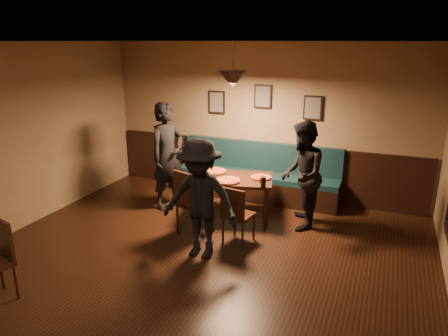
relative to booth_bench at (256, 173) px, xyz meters
name	(u,v)px	position (x,y,z in m)	size (l,w,h in m)	color
floor	(172,290)	(0.00, -3.20, -0.50)	(7.00, 7.00, 0.00)	black
ceiling	(161,42)	(0.00, -3.20, 2.30)	(7.00, 7.00, 0.00)	silver
wall_back	(263,121)	(0.00, 0.30, 0.90)	(6.00, 6.00, 0.00)	#8C704F
wainscot	(261,168)	(0.00, 0.27, 0.00)	(5.88, 0.06, 1.00)	black
booth_bench	(256,173)	(0.00, 0.00, 0.00)	(3.00, 0.60, 1.00)	#0F232D
picture_left	(217,102)	(-0.90, 0.27, 1.20)	(0.32, 0.04, 0.42)	black
picture_center	(263,96)	(0.00, 0.27, 1.35)	(0.32, 0.04, 0.42)	black
picture_right	(313,108)	(0.90, 0.27, 1.20)	(0.32, 0.04, 0.42)	black
pendant_lamp	(233,79)	(-0.11, -0.96, 1.75)	(0.44, 0.44, 0.25)	black
dining_table	(232,197)	(-0.11, -0.96, -0.16)	(1.29, 0.83, 0.69)	black
chair_near_left	(195,202)	(-0.41, -1.71, 0.00)	(0.45, 0.45, 1.01)	black
chair_near_right	(239,214)	(0.29, -1.73, -0.07)	(0.38, 0.38, 0.86)	#301D0D
diner_left	(168,156)	(-1.29, -0.96, 0.42)	(0.67, 0.44, 1.84)	black
diner_right	(302,176)	(1.00, -0.88, 0.34)	(0.82, 0.64, 1.68)	black
diner_front	(200,199)	(-0.04, -2.31, 0.32)	(1.05, 0.61, 1.63)	black
pizza_a	(215,171)	(-0.48, -0.81, 0.21)	(0.38, 0.38, 0.04)	#C95A25
pizza_b	(228,180)	(-0.09, -1.18, 0.21)	(0.38, 0.38, 0.04)	orange
pizza_c	(261,177)	(0.34, -0.82, 0.21)	(0.33, 0.33, 0.04)	orange
soda_glass	(263,182)	(0.50, -1.22, 0.27)	(0.08, 0.08, 0.17)	black
tabasco_bottle	(260,180)	(0.39, -1.04, 0.24)	(0.02, 0.02, 0.11)	#AA2805
napkin_a	(206,169)	(-0.68, -0.71, 0.19)	(0.13, 0.13, 0.01)	#217E39
napkin_b	(197,178)	(-0.63, -1.21, 0.19)	(0.15, 0.15, 0.01)	#1E7134
cutlery_set	(221,185)	(-0.13, -1.35, 0.19)	(0.02, 0.19, 0.00)	white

